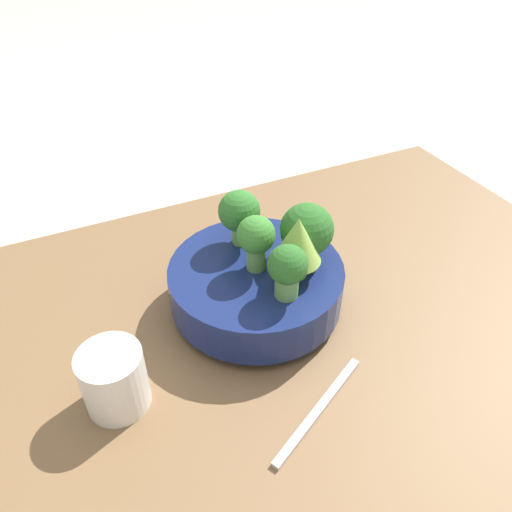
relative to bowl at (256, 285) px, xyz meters
The scene contains 10 objects.
ground_plane 0.09m from the bowl, 54.15° to the right, with size 6.00×6.00×0.00m, color #ADA89E.
table 0.07m from the bowl, 54.15° to the right, with size 1.04×0.68×0.04m.
bowl is the anchor object (origin of this frame).
broccoli_floret_front 0.10m from the bowl, 79.69° to the right, with size 0.05×0.05×0.07m.
broccoli_floret_center 0.08m from the bowl, 45.00° to the right, with size 0.05×0.05×0.08m.
romanesco_piece_near 0.10m from the bowl, 38.10° to the right, with size 0.06×0.06×0.09m.
broccoli_floret_back 0.10m from the bowl, 86.81° to the left, with size 0.06×0.06×0.08m.
broccoli_floret_right 0.10m from the bowl, ahead, with size 0.07×0.07×0.08m.
cup 0.23m from the bowl, 160.41° to the right, with size 0.07×0.07×0.08m.
fork 0.19m from the bowl, 92.39° to the right, with size 0.16×0.09×0.01m.
Camera 1 is at (-0.24, -0.43, 0.54)m, focal length 35.00 mm.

